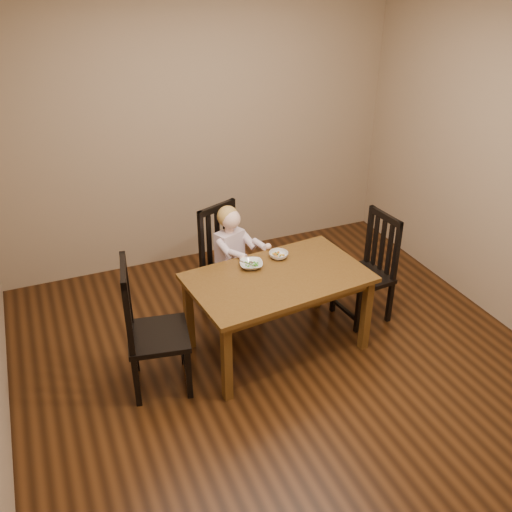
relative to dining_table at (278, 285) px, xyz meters
name	(u,v)px	position (x,y,z in m)	size (l,w,h in m)	color
room	(287,208)	(-0.05, -0.23, 0.75)	(4.01, 4.01, 2.71)	#40220D
dining_table	(278,285)	(0.00, 0.00, 0.00)	(1.43, 0.95, 0.68)	#4F3212
chair_child	(228,263)	(-0.16, 0.68, -0.13)	(0.54, 0.53, 0.98)	black
chair_left	(150,330)	(-1.02, -0.06, -0.10)	(0.50, 0.52, 1.04)	black
chair_right	(369,270)	(0.91, 0.12, -0.14)	(0.43, 0.45, 0.96)	black
toddler	(231,251)	(-0.14, 0.64, 0.01)	(0.31, 0.39, 0.54)	silver
bowl_peas	(251,265)	(-0.14, 0.20, 0.10)	(0.18, 0.18, 0.04)	silver
bowl_veg	(279,255)	(0.12, 0.26, 0.10)	(0.15, 0.15, 0.05)	silver
fork	(248,265)	(-0.18, 0.18, 0.12)	(0.11, 0.07, 0.05)	silver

